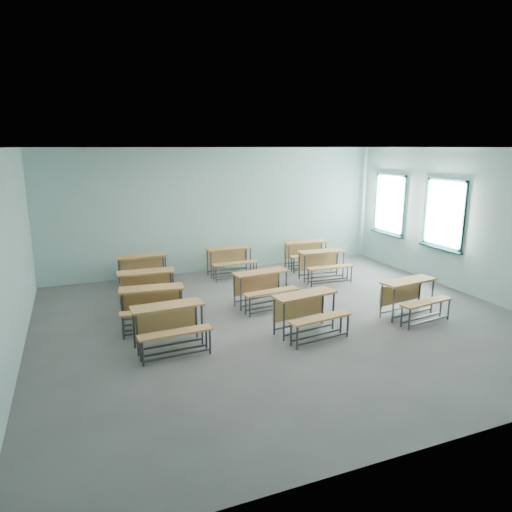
# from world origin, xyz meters

# --- Properties ---
(room) EXTENTS (9.04, 8.04, 3.24)m
(room) POSITION_xyz_m (0.08, 0.03, 1.60)
(room) COLOR slate
(room) RESTS_ON ground
(desk_unit_r0c0) EXTENTS (1.19, 0.83, 0.72)m
(desk_unit_r0c0) POSITION_xyz_m (-2.26, -0.44, 0.48)
(desk_unit_r0c0) COLOR #BB7F43
(desk_unit_r0c0) RESTS_ON ground
(desk_unit_r0c1) EXTENTS (1.25, 0.92, 0.72)m
(desk_unit_r0c1) POSITION_xyz_m (0.10, -0.73, 0.48)
(desk_unit_r0c1) COLOR #BB7F43
(desk_unit_r0c1) RESTS_ON ground
(desk_unit_r0c2) EXTENTS (1.25, 0.92, 0.72)m
(desk_unit_r0c2) POSITION_xyz_m (2.33, -0.75, 0.48)
(desk_unit_r0c2) COLOR #BB7F43
(desk_unit_r0c2) RESTS_ON ground
(desk_unit_r1c0) EXTENTS (1.23, 0.90, 0.72)m
(desk_unit_r1c0) POSITION_xyz_m (-2.36, 0.62, 0.48)
(desk_unit_r1c0) COLOR #BB7F43
(desk_unit_r1c0) RESTS_ON ground
(desk_unit_r1c1) EXTENTS (1.22, 0.88, 0.72)m
(desk_unit_r1c1) POSITION_xyz_m (-0.07, 0.89, 0.48)
(desk_unit_r1c1) COLOR #BB7F43
(desk_unit_r1c1) RESTS_ON ground
(desk_unit_r2c0) EXTENTS (1.19, 0.82, 0.72)m
(desk_unit_r2c0) POSITION_xyz_m (-2.28, 1.80, 0.48)
(desk_unit_r2c0) COLOR #BB7F43
(desk_unit_r2c0) RESTS_ON ground
(desk_unit_r2c2) EXTENTS (1.19, 0.83, 0.72)m
(desk_unit_r2c2) POSITION_xyz_m (2.04, 2.10, 0.48)
(desk_unit_r2c2) COLOR #BB7F43
(desk_unit_r2c2) RESTS_ON ground
(desk_unit_r3c0) EXTENTS (1.17, 0.80, 0.72)m
(desk_unit_r3c0) POSITION_xyz_m (-2.15, 3.27, 0.48)
(desk_unit_r3c0) COLOR #BB7F43
(desk_unit_r3c0) RESTS_ON ground
(desk_unit_r3c1) EXTENTS (1.16, 0.79, 0.72)m
(desk_unit_r3c1) POSITION_xyz_m (0.04, 3.30, 0.48)
(desk_unit_r3c1) COLOR #BB7F43
(desk_unit_r3c1) RESTS_ON ground
(desk_unit_r3c2) EXTENTS (1.24, 0.91, 0.72)m
(desk_unit_r3c2) POSITION_xyz_m (2.21, 3.27, 0.48)
(desk_unit_r3c2) COLOR #BB7F43
(desk_unit_r3c2) RESTS_ON ground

